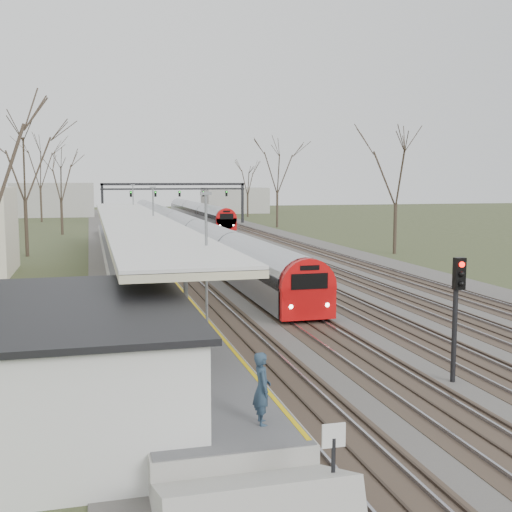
{
  "coord_description": "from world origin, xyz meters",
  "views": [
    {
      "loc": [
        -11.79,
        -9.0,
        6.48
      ],
      "look_at": [
        -2.3,
        27.57,
        2.0
      ],
      "focal_mm": 45.0,
      "sensor_mm": 36.0,
      "label": 1
    }
  ],
  "objects": [
    {
      "name": "tree_west_far",
      "position": [
        -17.0,
        48.0,
        8.02
      ],
      "size": [
        5.5,
        5.5,
        11.33
      ],
      "color": "#2D231C",
      "rests_on": "ground"
    },
    {
      "name": "passenger",
      "position": [
        -8.17,
        4.42,
        1.84
      ],
      "size": [
        0.44,
        0.63,
        1.67
      ],
      "primitive_type": "imported",
      "rotation": [
        0.0,
        0.0,
        1.51
      ],
      "color": "#273A4C",
      "rests_on": "platform"
    },
    {
      "name": "train_near",
      "position": [
        -2.5,
        62.31,
        1.48
      ],
      "size": [
        2.62,
        90.21,
        3.05
      ],
      "color": "#999CA3",
      "rests_on": "ground"
    },
    {
      "name": "train_far",
      "position": [
        4.5,
        90.55,
        1.48
      ],
      "size": [
        2.62,
        45.21,
        3.05
      ],
      "color": "#999CA3",
      "rests_on": "ground"
    },
    {
      "name": "canopy",
      "position": [
        -9.05,
        32.99,
        3.93
      ],
      "size": [
        4.1,
        50.0,
        3.11
      ],
      "color": "slate",
      "rests_on": "platform"
    },
    {
      "name": "signal_gantry",
      "position": [
        0.29,
        84.99,
        4.91
      ],
      "size": [
        21.0,
        0.59,
        6.08
      ],
      "color": "black",
      "rests_on": "ground"
    },
    {
      "name": "platform",
      "position": [
        -9.05,
        37.5,
        0.5
      ],
      "size": [
        3.5,
        69.0,
        1.0
      ],
      "primitive_type": "cube",
      "color": "#9E9B93",
      "rests_on": "ground"
    },
    {
      "name": "tree_east_far",
      "position": [
        14.0,
        42.0,
        7.29
      ],
      "size": [
        5.0,
        5.0,
        10.3
      ],
      "color": "#2D231C",
      "rests_on": "ground"
    },
    {
      "name": "station_building",
      "position": [
        -12.5,
        8.0,
        1.6
      ],
      "size": [
        6.0,
        9.0,
        3.2
      ],
      "primitive_type": "cube",
      "color": "silver",
      "rests_on": "ground"
    },
    {
      "name": "track_bed",
      "position": [
        0.26,
        55.0,
        0.06
      ],
      "size": [
        24.0,
        160.0,
        0.22
      ],
      "color": "#474442",
      "rests_on": "ground"
    },
    {
      "name": "signal_post",
      "position": [
        -0.75,
        8.52,
        2.72
      ],
      "size": [
        0.35,
        0.45,
        4.1
      ],
      "color": "black",
      "rests_on": "ground"
    }
  ]
}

